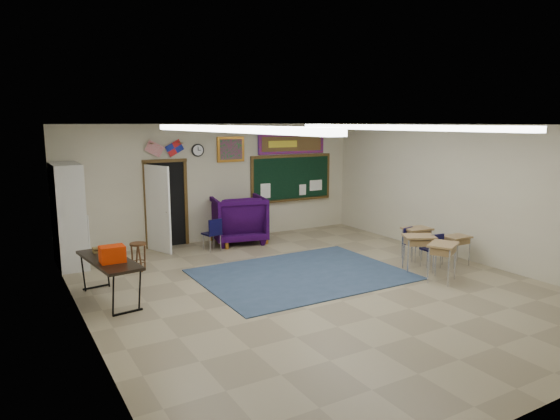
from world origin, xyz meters
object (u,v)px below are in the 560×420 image
student_desk_front_right (416,242)px  folding_table (110,278)px  wingback_armchair (238,219)px  wooden_stool (139,256)px  student_desk_front_left (418,251)px

student_desk_front_right → folding_table: 6.55m
student_desk_front_right → wingback_armchair: bearing=135.8°
folding_table → wooden_stool: 1.73m
folding_table → student_desk_front_right: bearing=-13.9°
student_desk_front_left → student_desk_front_right: 0.92m
student_desk_front_left → folding_table: (-5.88, 1.42, -0.02)m
student_desk_front_left → student_desk_front_right: student_desk_front_left is taller
folding_table → wooden_stool: size_ratio=3.11×
wingback_armchair → student_desk_front_right: bearing=140.4°
folding_table → wooden_stool: folding_table is taller
wingback_armchair → student_desk_front_left: 4.67m
wooden_stool → student_desk_front_left: bearing=-30.2°
student_desk_front_right → student_desk_front_left: bearing=-125.6°
student_desk_front_left → student_desk_front_right: size_ratio=1.08×
student_desk_front_right → wooden_stool: (-5.63, 2.23, -0.09)m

